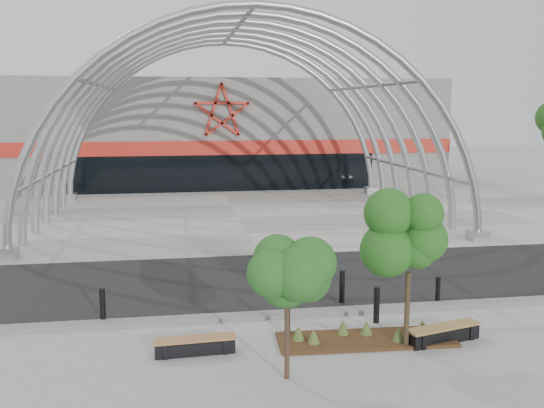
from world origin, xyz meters
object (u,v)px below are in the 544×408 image
(street_tree_0, at_px, (287,267))
(bollard_2, at_px, (342,287))
(bench_1, at_px, (443,334))
(street_tree_1, at_px, (410,241))
(bench_0, at_px, (195,346))

(street_tree_0, relative_size, bollard_2, 3.48)
(bench_1, height_order, bollard_2, bollard_2)
(street_tree_0, distance_m, bollard_2, 5.91)
(street_tree_1, bearing_deg, bench_0, 174.77)
(bench_0, bearing_deg, bench_1, -2.26)
(street_tree_1, bearing_deg, bollard_2, 99.52)
(street_tree_1, distance_m, bench_0, 5.84)
(bench_1, bearing_deg, bollard_2, 116.43)
(street_tree_1, relative_size, bench_0, 1.91)
(bench_0, height_order, bollard_2, bollard_2)
(street_tree_0, height_order, bench_1, street_tree_0)
(street_tree_0, xyz_separation_m, street_tree_1, (3.25, 1.19, 0.20))
(bench_0, relative_size, bollard_2, 1.97)
(street_tree_0, xyz_separation_m, bench_1, (4.36, 1.42, -2.35))
(street_tree_0, height_order, street_tree_1, street_tree_1)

